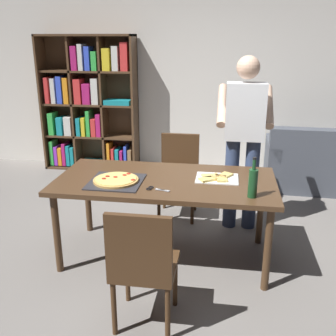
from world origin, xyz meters
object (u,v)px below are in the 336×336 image
(person_serving_pizza, at_px, (244,134))
(wine_bottle, at_px, (253,182))
(dining_table, at_px, (165,186))
(chair_near_camera, at_px, (143,262))
(pepperoni_pizza_on_tray, at_px, (116,180))
(couch, at_px, (333,167))
(chair_far_side, at_px, (179,170))
(kitchen_scissors, at_px, (154,189))
(bookshelf, at_px, (89,106))

(person_serving_pizza, height_order, wine_bottle, person_serving_pizza)
(dining_table, height_order, chair_near_camera, chair_near_camera)
(chair_near_camera, distance_m, pepperoni_pizza_on_tray, 0.93)
(dining_table, relative_size, couch, 1.08)
(dining_table, relative_size, wine_bottle, 5.94)
(chair_far_side, distance_m, kitchen_scissors, 1.22)
(couch, bearing_deg, person_serving_pizza, -134.06)
(wine_bottle, xyz_separation_m, kitchen_scissors, (-0.76, 0.04, -0.11))
(chair_far_side, relative_size, couch, 0.52)
(chair_far_side, relative_size, wine_bottle, 2.85)
(couch, bearing_deg, kitchen_scissors, -131.00)
(chair_near_camera, xyz_separation_m, pepperoni_pizza_on_tray, (-0.40, 0.80, 0.25))
(chair_near_camera, height_order, bookshelf, bookshelf)
(couch, relative_size, pepperoni_pizza_on_tray, 3.94)
(dining_table, xyz_separation_m, chair_near_camera, (-0.00, -0.94, -0.17))
(bookshelf, bearing_deg, chair_far_side, -43.27)
(kitchen_scissors, bearing_deg, pepperoni_pizza_on_tray, 162.07)
(pepperoni_pizza_on_tray, xyz_separation_m, wine_bottle, (1.11, -0.15, 0.10))
(wine_bottle, bearing_deg, kitchen_scissors, 177.11)
(pepperoni_pizza_on_tray, relative_size, wine_bottle, 1.39)
(couch, distance_m, bookshelf, 3.50)
(dining_table, distance_m, couch, 2.77)
(kitchen_scissors, bearing_deg, couch, 49.00)
(wine_bottle, bearing_deg, pepperoni_pizza_on_tray, 172.24)
(chair_far_side, height_order, wine_bottle, wine_bottle)
(chair_near_camera, xyz_separation_m, kitchen_scissors, (-0.05, 0.69, 0.24))
(chair_near_camera, relative_size, pepperoni_pizza_on_tray, 2.05)
(dining_table, height_order, kitchen_scissors, kitchen_scissors)
(dining_table, distance_m, bookshelf, 2.83)
(chair_far_side, height_order, couch, chair_far_side)
(pepperoni_pizza_on_tray, bearing_deg, chair_near_camera, -63.58)
(dining_table, relative_size, chair_near_camera, 2.08)
(couch, height_order, bookshelf, bookshelf)
(chair_far_side, height_order, person_serving_pizza, person_serving_pizza)
(couch, height_order, pepperoni_pizza_on_tray, couch)
(chair_far_side, relative_size, bookshelf, 0.46)
(chair_near_camera, xyz_separation_m, chair_far_side, (0.00, 1.88, 0.00))
(chair_near_camera, bearing_deg, dining_table, 90.00)
(couch, bearing_deg, pepperoni_pizza_on_tray, -137.20)
(couch, bearing_deg, chair_near_camera, -122.95)
(chair_far_side, bearing_deg, kitchen_scissors, -92.34)
(couch, distance_m, person_serving_pizza, 1.89)
(pepperoni_pizza_on_tray, distance_m, kitchen_scissors, 0.37)
(bookshelf, height_order, pepperoni_pizza_on_tray, bookshelf)
(couch, relative_size, wine_bottle, 5.48)
(wine_bottle, bearing_deg, couch, 62.57)
(kitchen_scissors, bearing_deg, chair_far_side, 87.66)
(chair_near_camera, distance_m, bookshelf, 3.67)
(dining_table, relative_size, pepperoni_pizza_on_tray, 4.27)
(pepperoni_pizza_on_tray, height_order, wine_bottle, wine_bottle)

